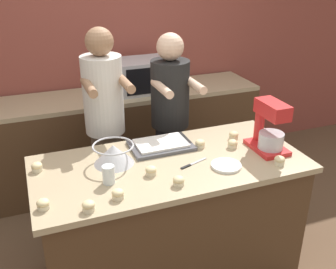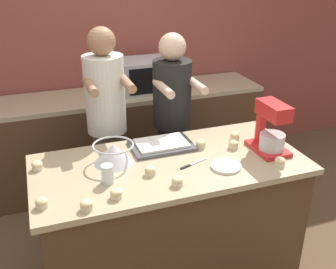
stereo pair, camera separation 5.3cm
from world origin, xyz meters
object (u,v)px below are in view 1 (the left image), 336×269
at_px(cupcake_2, 200,144).
at_px(cupcake_8, 280,160).
at_px(drinking_glass, 109,175).
at_px(cupcake_5, 179,181).
at_px(knife, 192,164).
at_px(person_right, 170,124).
at_px(microwave_oven, 142,75).
at_px(cupcake_9, 234,135).
at_px(mixing_bowl, 114,153).
at_px(cupcake_1, 118,194).
at_px(cupcake_0, 233,144).
at_px(cupcake_7, 89,206).
at_px(stand_mixer, 269,129).
at_px(person_left, 106,129).
at_px(cupcake_4, 151,171).
at_px(cupcake_6, 37,167).
at_px(cupcake_3, 43,204).
at_px(small_plate, 226,166).

distance_m(cupcake_2, cupcake_8, 0.55).
relative_size(drinking_glass, cupcake_5, 1.66).
xyz_separation_m(drinking_glass, knife, (0.55, 0.03, -0.05)).
bearing_deg(cupcake_2, person_right, 89.83).
bearing_deg(microwave_oven, cupcake_9, -75.96).
distance_m(mixing_bowl, cupcake_1, 0.41).
bearing_deg(mixing_bowl, cupcake_0, -5.16).
bearing_deg(cupcake_7, drinking_glass, 54.99).
height_order(stand_mixer, knife, stand_mixer).
bearing_deg(mixing_bowl, person_left, 82.60).
relative_size(microwave_oven, cupcake_0, 6.92).
xyz_separation_m(stand_mixer, knife, (-0.57, -0.01, -0.15)).
height_order(microwave_oven, drinking_glass, microwave_oven).
bearing_deg(cupcake_7, cupcake_4, 28.60).
bearing_deg(cupcake_6, person_right, 25.30).
bearing_deg(cupcake_4, microwave_oven, 74.42).
bearing_deg(cupcake_6, cupcake_1, -50.28).
bearing_deg(cupcake_6, cupcake_2, -3.42).
height_order(mixing_bowl, cupcake_3, mixing_bowl).
relative_size(knife, cupcake_0, 3.09).
height_order(cupcake_1, cupcake_3, same).
bearing_deg(small_plate, cupcake_8, -16.00).
height_order(cupcake_2, cupcake_6, same).
xyz_separation_m(cupcake_1, cupcake_7, (-0.17, -0.06, 0.00)).
height_order(mixing_bowl, cupcake_8, mixing_bowl).
bearing_deg(cupcake_6, knife, -16.00).
relative_size(cupcake_3, cupcake_6, 1.00).
distance_m(small_plate, cupcake_5, 0.38).
relative_size(knife, cupcake_2, 3.09).
bearing_deg(cupcake_9, cupcake_0, -122.70).
distance_m(person_right, mixing_bowl, 0.87).
relative_size(person_right, cupcake_4, 23.28).
bearing_deg(cupcake_2, cupcake_0, -21.28).
xyz_separation_m(stand_mixer, cupcake_0, (-0.21, 0.11, -0.13)).
distance_m(drinking_glass, knife, 0.56).
height_order(person_right, cupcake_9, person_right).
bearing_deg(knife, drinking_glass, -177.04).
bearing_deg(stand_mixer, cupcake_5, -164.51).
distance_m(person_left, cupcake_0, 1.01).
bearing_deg(person_right, cupcake_1, -125.06).
bearing_deg(small_plate, cupcake_4, 171.05).
bearing_deg(microwave_oven, cupcake_5, -100.41).
relative_size(mixing_bowl, knife, 1.26).
xyz_separation_m(cupcake_3, cupcake_4, (0.65, 0.13, 0.00)).
xyz_separation_m(small_plate, cupcake_8, (0.34, -0.10, 0.02)).
bearing_deg(knife, person_right, 78.96).
bearing_deg(cupcake_1, mixing_bowl, 79.18).
xyz_separation_m(person_left, cupcake_2, (0.54, -0.58, 0.04)).
bearing_deg(cupcake_0, mixing_bowl, 174.84).
bearing_deg(cupcake_6, cupcake_5, -31.65).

